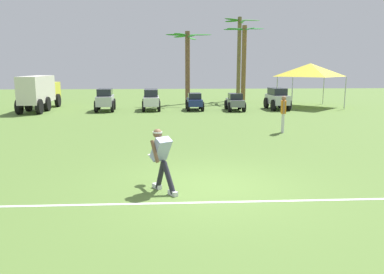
# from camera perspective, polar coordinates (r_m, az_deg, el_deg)

# --- Properties ---
(ground_plane) EXTENTS (80.00, 80.00, 0.00)m
(ground_plane) POSITION_cam_1_polar(r_m,az_deg,el_deg) (8.79, 2.56, -7.60)
(ground_plane) COLOR #587A35
(field_line_paint) EXTENTS (18.09, 0.10, 0.01)m
(field_line_paint) POSITION_cam_1_polar(r_m,az_deg,el_deg) (7.83, 3.31, -9.89)
(field_line_paint) COLOR white
(field_line_paint) RESTS_ON ground_plane
(frisbee_thrower) EXTENTS (0.63, 1.07, 1.39)m
(frisbee_thrower) POSITION_cam_1_polar(r_m,az_deg,el_deg) (8.34, -4.68, -2.98)
(frisbee_thrower) COLOR #23232D
(frisbee_thrower) RESTS_ON ground_plane
(frisbee_in_flight) EXTENTS (0.26, 0.26, 0.05)m
(frisbee_in_flight) POSITION_cam_1_polar(r_m,az_deg,el_deg) (9.00, -5.96, -2.71)
(frisbee_in_flight) COLOR white
(teammate_near_sideline) EXTENTS (0.27, 0.50, 1.56)m
(teammate_near_sideline) POSITION_cam_1_polar(r_m,az_deg,el_deg) (16.26, 13.75, 3.93)
(teammate_near_sideline) COLOR silver
(teammate_near_sideline) RESTS_ON ground_plane
(parked_car_slot_a) EXTENTS (1.34, 2.42, 1.40)m
(parked_car_slot_a) POSITION_cam_1_polar(r_m,az_deg,el_deg) (24.45, -13.10, 5.63)
(parked_car_slot_a) COLOR #B7BABF
(parked_car_slot_a) RESTS_ON ground_plane
(parked_car_slot_b) EXTENTS (1.26, 2.45, 1.34)m
(parked_car_slot_b) POSITION_cam_1_polar(r_m,az_deg,el_deg) (24.42, -6.25, 5.79)
(parked_car_slot_b) COLOR silver
(parked_car_slot_b) RESTS_ON ground_plane
(parked_car_slot_c) EXTENTS (1.10, 2.21, 1.10)m
(parked_car_slot_c) POSITION_cam_1_polar(r_m,az_deg,el_deg) (24.35, 0.38, 5.47)
(parked_car_slot_c) COLOR navy
(parked_car_slot_c) RESTS_ON ground_plane
(parked_car_slot_d) EXTENTS (1.09, 2.21, 1.10)m
(parked_car_slot_d) POSITION_cam_1_polar(r_m,az_deg,el_deg) (24.23, 6.56, 5.37)
(parked_car_slot_d) COLOR slate
(parked_car_slot_d) RESTS_ON ground_plane
(parked_car_slot_e) EXTENTS (1.26, 2.39, 1.40)m
(parked_car_slot_e) POSITION_cam_1_polar(r_m,az_deg,el_deg) (25.29, 12.85, 5.80)
(parked_car_slot_e) COLOR #B7BABF
(parked_car_slot_e) RESTS_ON ground_plane
(box_truck) EXTENTS (1.59, 5.94, 2.20)m
(box_truck) POSITION_cam_1_polar(r_m,az_deg,el_deg) (26.13, -22.18, 6.51)
(box_truck) COLOR yellow
(box_truck) RESTS_ON ground_plane
(palm_tree_far_left) EXTENTS (3.42, 3.28, 5.36)m
(palm_tree_far_left) POSITION_cam_1_polar(r_m,az_deg,el_deg) (28.55, -0.71, 11.54)
(palm_tree_far_left) COLOR brown
(palm_tree_far_left) RESTS_ON ground_plane
(palm_tree_left_of_centre) EXTENTS (3.25, 2.88, 6.78)m
(palm_tree_left_of_centre) POSITION_cam_1_polar(r_m,az_deg,el_deg) (32.05, 7.18, 12.66)
(palm_tree_left_of_centre) COLOR brown
(palm_tree_left_of_centre) RESTS_ON ground_plane
(palm_tree_right_of_centre) EXTENTS (3.08, 3.34, 5.91)m
(palm_tree_right_of_centre) POSITION_cam_1_polar(r_m,az_deg,el_deg) (30.12, 7.87, 11.79)
(palm_tree_right_of_centre) COLOR brown
(palm_tree_right_of_centre) RESTS_ON ground_plane
(event_tent) EXTENTS (3.73, 3.73, 3.00)m
(event_tent) POSITION_cam_1_polar(r_m,az_deg,el_deg) (27.61, 17.56, 9.71)
(event_tent) COLOR #B2B5BA
(event_tent) RESTS_ON ground_plane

